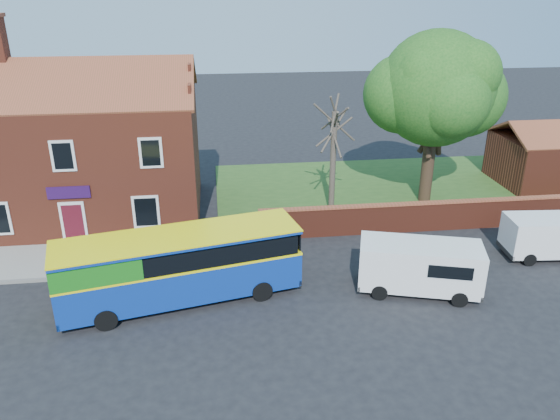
{
  "coord_description": "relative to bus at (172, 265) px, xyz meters",
  "views": [
    {
      "loc": [
        0.0,
        -17.79,
        12.15
      ],
      "look_at": [
        2.84,
        5.0,
        2.41
      ],
      "focal_mm": 35.0,
      "sensor_mm": 36.0,
      "label": 1
    }
  ],
  "objects": [
    {
      "name": "van_near",
      "position": [
        10.12,
        -0.48,
        -0.45
      ],
      "size": [
        5.31,
        3.3,
        2.17
      ],
      "rotation": [
        0.0,
        0.0,
        -0.29
      ],
      "color": "white",
      "rests_on": "ground"
    },
    {
      "name": "ground",
      "position": [
        1.9,
        -1.7,
        -1.66
      ],
      "size": [
        120.0,
        120.0,
        0.0
      ],
      "primitive_type": "plane",
      "color": "black",
      "rests_on": "ground"
    },
    {
      "name": "large_tree",
      "position": [
        14.19,
        9.48,
        4.75
      ],
      "size": [
        8.03,
        6.35,
        9.79
      ],
      "color": "black",
      "rests_on": "ground"
    },
    {
      "name": "kerb",
      "position": [
        -5.1,
        2.3,
        -1.59
      ],
      "size": [
        18.0,
        0.15,
        0.14
      ],
      "primitive_type": "cube",
      "color": "slate",
      "rests_on": "ground"
    },
    {
      "name": "van_far",
      "position": [
        17.52,
        1.77,
        -0.55
      ],
      "size": [
        4.67,
        2.19,
        1.99
      ],
      "rotation": [
        0.0,
        0.0,
        -0.08
      ],
      "color": "white",
      "rests_on": "ground"
    },
    {
      "name": "pavement",
      "position": [
        -5.1,
        4.05,
        -1.6
      ],
      "size": [
        18.0,
        3.5,
        0.12
      ],
      "primitive_type": "cube",
      "color": "gray",
      "rests_on": "ground"
    },
    {
      "name": "bare_tree",
      "position": [
        8.3,
        8.46,
        1.54
      ],
      "size": [
        2.34,
        2.79,
        6.25
      ],
      "color": "#4C4238",
      "rests_on": "ground"
    },
    {
      "name": "boundary_wall",
      "position": [
        14.9,
        5.3,
        -0.85
      ],
      "size": [
        22.0,
        0.38,
        1.6
      ],
      "color": "maroon",
      "rests_on": "ground"
    },
    {
      "name": "grass_strip",
      "position": [
        14.9,
        11.3,
        -1.64
      ],
      "size": [
        26.0,
        12.0,
        0.04
      ],
      "primitive_type": "cube",
      "color": "#426B28",
      "rests_on": "ground"
    },
    {
      "name": "shop_building",
      "position": [
        -5.13,
        9.8,
        1.75
      ],
      "size": [
        12.3,
        8.13,
        10.5
      ],
      "color": "brown",
      "rests_on": "ground"
    },
    {
      "name": "bus",
      "position": [
        0.0,
        0.0,
        0.0
      ],
      "size": [
        9.9,
        4.44,
        2.93
      ],
      "rotation": [
        0.0,
        0.0,
        0.22
      ],
      "color": "#0E359B",
      "rests_on": "ground"
    }
  ]
}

